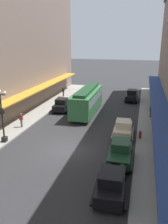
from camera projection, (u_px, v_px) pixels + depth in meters
The scene contains 14 objects.
ground_plane at pixel (68, 150), 21.27m from camera, with size 200.00×200.00×0.00m, color #2D2D30.
sidewalk_right at pixel (153, 159), 19.47m from camera, with size 3.00×60.00×0.15m, color #99968E.
parked_car_0 at pixel (62, 104), 32.54m from camera, with size 2.30×4.32×1.84m.
parked_car_1 at pixel (120, 152), 18.77m from camera, with size 2.18×4.28×1.84m.
parked_car_2 at pixel (123, 128), 23.87m from camera, with size 2.24×4.30×1.84m.
parked_car_3 at pixel (132, 95), 37.83m from camera, with size 2.28×4.31×1.84m.
parked_car_4 at pixel (111, 183), 14.75m from camera, with size 2.30×4.32×1.84m.
streetcar at pixel (87, 100), 31.18m from camera, with size 2.63×9.63×3.46m.
lamp_post_with_clock at pixel (2, 114), 21.76m from camera, with size 1.42×0.44×5.16m.
fire_hydrant at pixel (140, 134), 23.23m from camera, with size 0.24×0.24×0.82m.
pedestrian_0 at pixel (151, 111), 29.33m from camera, with size 0.36×0.28×1.67m.
pedestrian_1 at pixel (63, 92), 40.13m from camera, with size 0.36×0.28×1.67m.
pedestrian_2 at pixel (21, 120), 26.10m from camera, with size 0.36×0.24×1.64m.
pedestrian_4 at pixel (158, 118), 26.87m from camera, with size 0.36×0.24×1.64m.
Camera 1 is at (6.25, -18.28, 9.67)m, focal length 37.21 mm.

